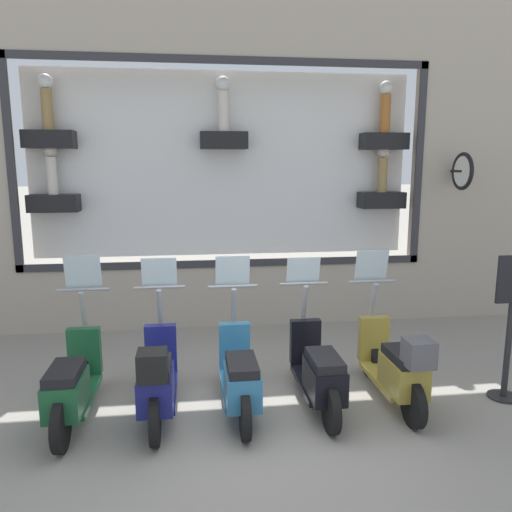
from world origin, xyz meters
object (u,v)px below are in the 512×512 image
object	(u,v)px
scooter_black_1	(318,371)
shop_sign_post	(511,320)
scooter_teal_2	(240,376)
scooter_navy_3	(157,378)
scooter_green_4	(73,384)
scooter_olive_0	(395,366)

from	to	relation	value
scooter_black_1	shop_sign_post	world-z (taller)	shop_sign_post
scooter_black_1	scooter_teal_2	size ratio (longest dim) A/B	1.00
scooter_teal_2	scooter_navy_3	xyz separation A→B (m)	(-0.06, 0.88, 0.05)
scooter_teal_2	scooter_navy_3	size ratio (longest dim) A/B	1.00
scooter_green_4	scooter_olive_0	bearing A→B (deg)	-91.03
scooter_navy_3	scooter_green_4	xyz separation A→B (m)	(0.06, 0.88, -0.04)
scooter_olive_0	shop_sign_post	bearing A→B (deg)	-90.44
scooter_green_4	scooter_navy_3	bearing A→B (deg)	-94.00
scooter_olive_0	scooter_green_4	xyz separation A→B (m)	(0.06, 3.54, -0.04)
scooter_olive_0	scooter_black_1	bearing A→B (deg)	86.15
scooter_olive_0	scooter_black_1	size ratio (longest dim) A/B	1.00
scooter_navy_3	shop_sign_post	world-z (taller)	shop_sign_post
scooter_black_1	scooter_navy_3	world-z (taller)	scooter_navy_3
scooter_navy_3	scooter_green_4	bearing A→B (deg)	86.00
scooter_black_1	scooter_navy_3	bearing A→B (deg)	91.87
scooter_olive_0	scooter_black_1	world-z (taller)	scooter_olive_0
scooter_teal_2	scooter_green_4	bearing A→B (deg)	89.87
scooter_teal_2	scooter_green_4	size ratio (longest dim) A/B	1.00
scooter_black_1	scooter_teal_2	bearing A→B (deg)	90.00
scooter_olive_0	scooter_teal_2	xyz separation A→B (m)	(0.06, 1.77, -0.05)
scooter_black_1	scooter_green_4	distance (m)	2.65
scooter_olive_0	shop_sign_post	world-z (taller)	shop_sign_post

